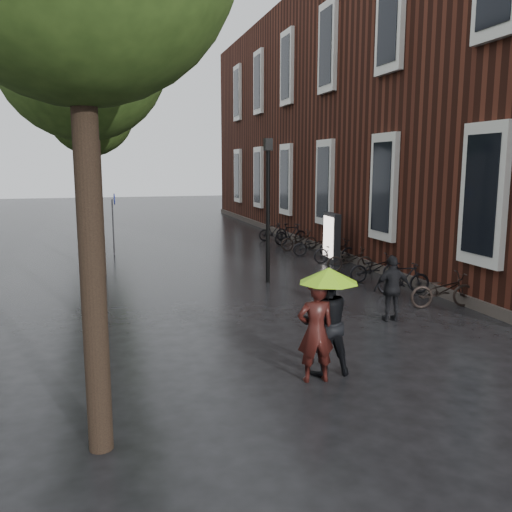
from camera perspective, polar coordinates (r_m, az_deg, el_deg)
name	(u,v)px	position (r m, az deg, el deg)	size (l,w,h in m)	color
ground	(406,443)	(8.09, 15.51, -18.40)	(120.00, 120.00, 0.00)	black
brick_building	(386,120)	(29.33, 13.56, 13.71)	(10.20, 33.20, 12.00)	#38160F
street_trees	(91,95)	(22.09, -17.02, 15.91)	(4.33, 34.03, 8.91)	black
person_burgundy	(316,331)	(9.51, 6.30, -7.88)	(0.66, 0.43, 1.80)	black
person_black	(325,322)	(9.83, 7.29, -6.94)	(0.94, 0.73, 1.93)	black
lime_umbrella	(329,275)	(9.39, 7.66, -2.03)	(1.06, 1.06, 1.56)	black
pedestrian_walking	(392,289)	(13.48, 14.17, -3.35)	(0.94, 0.39, 1.60)	black
parked_bicycles	(336,253)	(20.69, 8.37, 0.33)	(2.05, 14.21, 1.03)	black
ad_lightbox	(331,238)	(21.10, 7.95, 1.90)	(0.29, 1.27, 1.92)	black
lamp_post	(268,196)	(17.13, 1.27, 6.29)	(0.23, 0.23, 4.56)	black
cycle_sign	(114,215)	(23.28, -14.76, 4.25)	(0.14, 0.47, 2.59)	#262628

